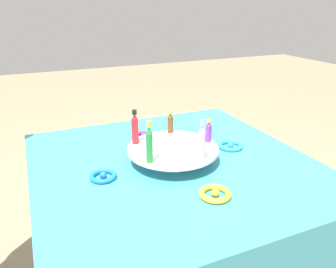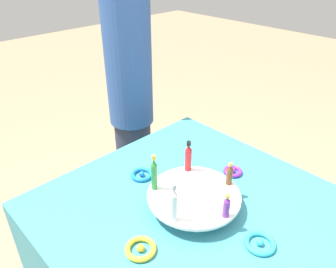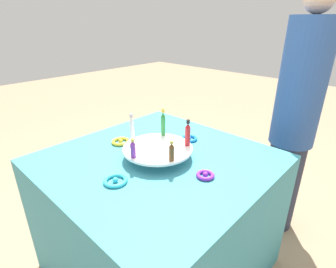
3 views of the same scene
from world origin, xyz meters
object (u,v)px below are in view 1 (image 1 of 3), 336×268
bottle_purple (209,131)px  ribbon_bow_gold (215,194)px  bottle_brown (170,123)px  bottle_green (149,144)px  ribbon_bow_teal (230,146)px  display_stand (173,151)px  bottle_clear (201,143)px  bottle_red (135,128)px  ribbon_bow_purple (143,135)px  ribbon_bow_blue (103,176)px

bottle_purple → ribbon_bow_gold: bottle_purple is taller
bottle_purple → bottle_brown: 0.18m
bottle_purple → bottle_brown: (0.10, -0.15, 0.00)m
bottle_green → ribbon_bow_gold: bearing=127.1°
bottle_purple → ribbon_bow_teal: size_ratio=0.90×
display_stand → bottle_brown: 0.16m
bottle_brown → ribbon_bow_teal: 0.27m
display_stand → bottle_clear: 0.17m
bottle_purple → bottle_red: bearing=-20.3°
bottle_green → ribbon_bow_purple: bearing=-105.9°
bottle_red → ribbon_bow_teal: bearing=169.8°
bottle_red → ribbon_bow_gold: (-0.14, 0.37, -0.11)m
display_stand → bottle_green: size_ratio=2.31×
ribbon_bow_purple → bottle_red: bearing=62.5°
bottle_brown → ribbon_bow_gold: bottle_brown is taller
bottle_purple → ribbon_bow_gold: bearing=64.7°
bottle_green → ribbon_bow_blue: bearing=-22.0°
bottle_brown → ribbon_bow_teal: (-0.23, 0.12, -0.10)m
ribbon_bow_blue → ribbon_bow_purple: bearing=-130.5°
bottle_clear → ribbon_bow_gold: (0.02, 0.13, -0.12)m
ribbon_bow_teal → bottle_red: bearing=-10.2°
bottle_brown → ribbon_bow_gold: (0.03, 0.42, -0.10)m
display_stand → bottle_red: bearing=-38.3°
bottle_purple → bottle_green: bearing=15.7°
ribbon_bow_teal → ribbon_bow_purple: 0.39m
ribbon_bow_gold → display_stand: bearing=-85.5°
bottle_brown → bottle_purple: bearing=123.7°
ribbon_bow_purple → ribbon_bow_teal: bearing=139.5°
ribbon_bow_purple → ribbon_bow_blue: (0.26, 0.30, -0.00)m
bottle_red → ribbon_bow_blue: bearing=35.8°
ribbon_bow_purple → bottle_clear: bearing=98.4°
ribbon_bow_teal → bottle_brown: bearing=-27.9°
display_stand → bottle_green: bearing=33.7°
display_stand → ribbon_bow_teal: 0.28m
ribbon_bow_purple → ribbon_bow_blue: size_ratio=0.88×
display_stand → ribbon_bow_purple: (0.02, -0.28, -0.03)m
bottle_clear → bottle_purple: bearing=-128.3°
display_stand → ribbon_bow_blue: bearing=4.5°
display_stand → bottle_purple: (-0.15, 0.01, 0.06)m
bottle_clear → ribbon_bow_gold: bottle_clear is taller
bottle_green → bottle_brown: size_ratio=1.56×
display_stand → ribbon_bow_gold: display_stand is taller
bottle_red → ribbon_bow_purple: size_ratio=1.64×
display_stand → bottle_red: bottle_red is taller
bottle_clear → bottle_brown: bearing=-92.3°
bottle_green → bottle_red: bearing=-92.3°
bottle_brown → ribbon_bow_blue: 0.38m
bottle_clear → bottle_brown: size_ratio=1.57×
bottle_clear → bottle_purple: 0.18m
bottle_purple → bottle_clear: bearing=51.7°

